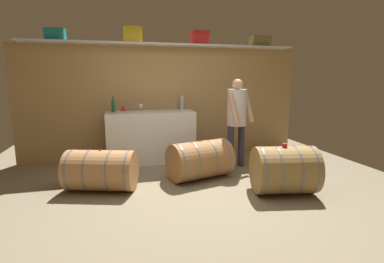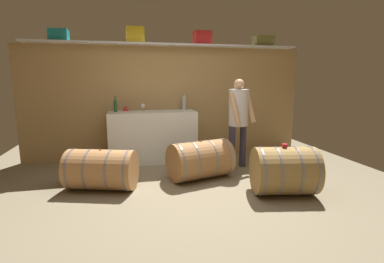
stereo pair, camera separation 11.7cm
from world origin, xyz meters
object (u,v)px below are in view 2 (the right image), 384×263
toolcase_teal (59,35)px  wine_bottle_green (115,105)px  wine_barrel_near (284,171)px  work_cabinet (153,137)px  red_funnel (126,108)px  wine_barrel_flank (200,160)px  toolcase_olive (263,41)px  wine_barrel_far (101,170)px  wine_glass (143,106)px  toolcase_red (202,38)px  toolcase_yellow (135,35)px  winemaker_pouring (239,114)px  wine_bottle_clear (184,102)px  tasting_cup (285,146)px

toolcase_teal → wine_bottle_green: size_ratio=1.08×
toolcase_teal → wine_barrel_near: bearing=-32.5°
work_cabinet → wine_barrel_near: size_ratio=1.75×
red_funnel → wine_barrel_flank: 1.89m
toolcase_olive → red_funnel: bearing=-178.9°
wine_barrel_far → wine_barrel_flank: (1.47, 0.13, 0.01)m
wine_barrel_flank → wine_glass: bearing=106.4°
toolcase_red → wine_barrel_far: bearing=-144.9°
toolcase_red → wine_barrel_far: 3.11m
wine_glass → wine_barrel_near: (1.72, -2.15, -0.71)m
wine_barrel_near → toolcase_teal: bearing=155.3°
toolcase_yellow → winemaker_pouring: bearing=-32.8°
wine_bottle_green → wine_bottle_clear: 1.30m
toolcase_olive → wine_barrel_near: toolcase_olive is taller
toolcase_red → red_funnel: bearing=175.8°
wine_glass → toolcase_olive: bearing=1.4°
work_cabinet → red_funnel: bearing=155.3°
wine_bottle_clear → wine_glass: wine_bottle_clear is taller
toolcase_red → wine_barrel_near: 3.02m
work_cabinet → wine_glass: (-0.16, 0.15, 0.56)m
toolcase_yellow → work_cabinet: size_ratio=0.20×
toolcase_yellow → wine_bottle_green: 1.31m
toolcase_red → red_funnel: size_ratio=2.89×
wine_bottle_clear → wine_glass: size_ratio=2.32×
wine_barrel_near → wine_barrel_far: (-2.40, 0.72, -0.04)m
toolcase_teal → toolcase_yellow: toolcase_yellow is taller
wine_bottle_green → wine_bottle_clear: wine_bottle_clear is taller
wine_glass → red_funnel: wine_glass is taller
work_cabinet → winemaker_pouring: winemaker_pouring is taller
toolcase_olive → winemaker_pouring: toolcase_olive is taller
wine_glass → wine_barrel_near: bearing=-51.3°
toolcase_red → toolcase_yellow: bearing=176.2°
wine_barrel_flank → winemaker_pouring: bearing=12.4°
toolcase_yellow → wine_barrel_flank: bearing=-59.5°
toolcase_teal → winemaker_pouring: toolcase_teal is taller
red_funnel → tasting_cup: (2.02, -2.22, -0.33)m
wine_bottle_clear → wine_glass: (-0.80, -0.05, -0.05)m
work_cabinet → red_funnel: red_funnel is taller
work_cabinet → wine_barrel_flank: work_cabinet is taller
winemaker_pouring → tasting_cup: bearing=71.6°
red_funnel → winemaker_pouring: 2.10m
wine_glass → wine_barrel_near: wine_glass is taller
wine_bottle_clear → wine_barrel_far: wine_bottle_clear is taller
toolcase_teal → tasting_cup: 4.12m
toolcase_red → wine_bottle_green: 2.07m
red_funnel → wine_barrel_far: bearing=-103.7°
wine_barrel_near → winemaker_pouring: 1.40m
wine_barrel_far → wine_barrel_flank: 1.47m
wine_barrel_far → toolcase_red: bearing=56.1°
toolcase_red → tasting_cup: toolcase_red is taller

